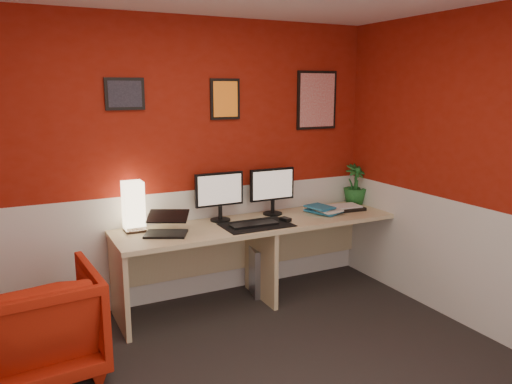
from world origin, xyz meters
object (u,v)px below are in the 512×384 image
(desk, at_px, (261,260))
(zen_tray, at_px, (344,208))
(monitor_right, at_px, (273,184))
(armchair, at_px, (38,324))
(pc_tower, at_px, (259,268))
(laptop, at_px, (166,222))
(potted_plant, at_px, (355,184))
(shoji_lamp, at_px, (134,208))
(monitor_left, at_px, (220,189))

(desk, bearing_deg, zen_tray, 1.86)
(monitor_right, height_order, armchair, monitor_right)
(pc_tower, distance_m, armchair, 2.07)
(pc_tower, bearing_deg, laptop, -155.98)
(monitor_right, xyz_separation_m, pc_tower, (-0.14, -0.01, -0.80))
(potted_plant, bearing_deg, pc_tower, -179.93)
(shoji_lamp, bearing_deg, zen_tray, -4.70)
(pc_tower, bearing_deg, monitor_right, 14.42)
(zen_tray, xyz_separation_m, armchair, (-2.83, -0.47, -0.38))
(desk, bearing_deg, laptop, -178.15)
(monitor_left, height_order, zen_tray, monitor_left)
(desk, relative_size, monitor_right, 4.48)
(monitor_left, distance_m, armchair, 1.82)
(shoji_lamp, distance_m, laptop, 0.31)
(zen_tray, height_order, potted_plant, potted_plant)
(shoji_lamp, bearing_deg, pc_tower, -0.95)
(shoji_lamp, relative_size, monitor_right, 0.69)
(monitor_right, bearing_deg, armchair, -163.57)
(desk, bearing_deg, armchair, -166.93)
(pc_tower, xyz_separation_m, armchair, (-1.97, -0.62, 0.14))
(laptop, relative_size, potted_plant, 0.80)
(desk, distance_m, zen_tray, 1.01)
(desk, bearing_deg, pc_tower, 67.06)
(monitor_left, bearing_deg, armchair, -158.37)
(shoji_lamp, relative_size, pc_tower, 0.89)
(shoji_lamp, bearing_deg, armchair, -141.99)
(desk, xyz_separation_m, potted_plant, (1.17, 0.18, 0.57))
(laptop, height_order, monitor_left, monitor_left)
(laptop, distance_m, zen_tray, 1.82)
(desk, distance_m, pc_tower, 0.24)
(monitor_left, distance_m, zen_tray, 1.29)
(monitor_right, distance_m, pc_tower, 0.81)
(potted_plant, relative_size, armchair, 0.52)
(potted_plant, bearing_deg, shoji_lamp, 179.54)
(desk, relative_size, laptop, 7.88)
(zen_tray, bearing_deg, monitor_left, 172.83)
(shoji_lamp, distance_m, zen_tray, 2.03)
(desk, distance_m, armchair, 1.94)
(shoji_lamp, xyz_separation_m, zen_tray, (2.01, -0.17, -0.18))
(laptop, height_order, armchair, laptop)
(monitor_right, xyz_separation_m, potted_plant, (0.95, -0.01, -0.08))
(shoji_lamp, relative_size, laptop, 1.21)
(desk, height_order, zen_tray, zen_tray)
(pc_tower, relative_size, armchair, 0.57)
(zen_tray, distance_m, pc_tower, 1.01)
(monitor_left, xyz_separation_m, pc_tower, (0.39, -0.01, -0.80))
(monitor_right, bearing_deg, zen_tray, -12.06)
(laptop, distance_m, monitor_right, 1.13)
(potted_plant, height_order, pc_tower, potted_plant)
(monitor_left, height_order, potted_plant, monitor_left)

